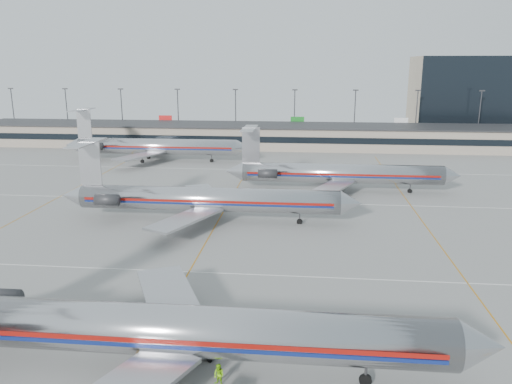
# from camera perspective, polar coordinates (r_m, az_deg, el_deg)

# --- Properties ---
(ground) EXTENTS (260.00, 260.00, 0.00)m
(ground) POSITION_cam_1_polar(r_m,az_deg,el_deg) (48.03, -10.45, -13.70)
(ground) COLOR gray
(ground) RESTS_ON ground
(apron_markings) EXTENTS (160.00, 0.15, 0.02)m
(apron_markings) POSITION_cam_1_polar(r_m,az_deg,el_deg) (56.73, -7.66, -9.02)
(apron_markings) COLOR silver
(apron_markings) RESTS_ON ground
(terminal) EXTENTS (162.00, 17.00, 6.25)m
(terminal) POSITION_cam_1_polar(r_m,az_deg,el_deg) (140.46, 0.54, 6.47)
(terminal) COLOR gray
(terminal) RESTS_ON ground
(light_mast_row) EXTENTS (163.60, 0.40, 15.28)m
(light_mast_row) POSITION_cam_1_polar(r_m,az_deg,el_deg) (153.73, 1.02, 9.19)
(light_mast_row) COLOR #38383D
(light_mast_row) RESTS_ON ground
(distant_building) EXTENTS (30.00, 20.00, 25.00)m
(distant_building) POSITION_cam_1_polar(r_m,az_deg,el_deg) (175.97, 22.39, 10.06)
(distant_building) COLOR tan
(distant_building) RESTS_ON ground
(jet_foreground) EXTENTS (47.47, 27.95, 12.42)m
(jet_foreground) POSITION_cam_1_polar(r_m,az_deg,el_deg) (38.59, -11.20, -15.07)
(jet_foreground) COLOR #B7B7BC
(jet_foreground) RESTS_ON ground
(jet_second_row) EXTENTS (44.47, 26.19, 11.64)m
(jet_second_row) POSITION_cam_1_polar(r_m,az_deg,el_deg) (73.26, -6.15, -0.78)
(jet_second_row) COLOR #B7B7BC
(jet_second_row) RESTS_ON ground
(jet_third_row) EXTENTS (42.26, 26.00, 11.56)m
(jet_third_row) POSITION_cam_1_polar(r_m,az_deg,el_deg) (91.46, 9.19, 2.15)
(jet_third_row) COLOR #B7B7BC
(jet_third_row) RESTS_ON ground
(jet_back_row) EXTENTS (45.10, 27.74, 12.33)m
(jet_back_row) POSITION_cam_1_polar(r_m,az_deg,el_deg) (121.58, -11.68, 5.15)
(jet_back_row) COLOR #B7B7BC
(jet_back_row) RESTS_ON ground
(belt_loader) EXTENTS (3.84, 1.89, 1.97)m
(belt_loader) POSITION_cam_1_polar(r_m,az_deg,el_deg) (41.32, -6.69, -17.71)
(belt_loader) COLOR #AAAAAA
(belt_loader) RESTS_ON ground
(ramp_worker_near) EXTENTS (0.62, 0.70, 1.61)m
(ramp_worker_near) POSITION_cam_1_polar(r_m,az_deg,el_deg) (39.80, -11.30, -18.80)
(ramp_worker_near) COLOR #CDE315
(ramp_worker_near) RESTS_ON ground
(ramp_worker_far) EXTENTS (1.02, 0.96, 1.67)m
(ramp_worker_far) POSITION_cam_1_polar(r_m,az_deg,el_deg) (38.11, -4.26, -20.13)
(ramp_worker_far) COLOR #83D514
(ramp_worker_far) RESTS_ON ground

